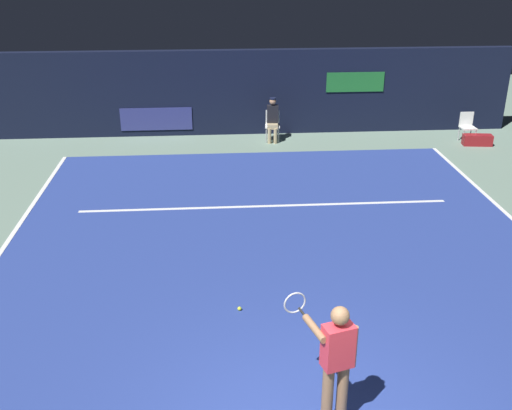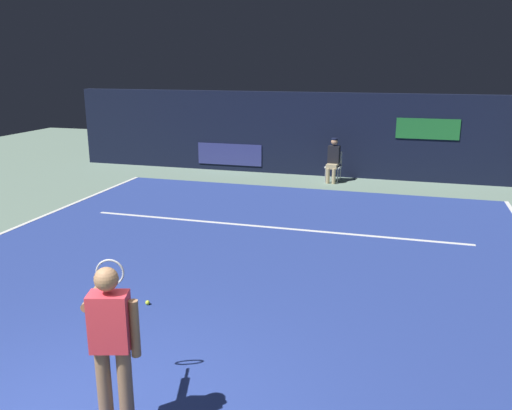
% 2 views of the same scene
% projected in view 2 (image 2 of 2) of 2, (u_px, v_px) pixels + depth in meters
% --- Properties ---
extents(ground_plane, '(32.64, 32.64, 0.00)m').
position_uv_depth(ground_plane, '(241.00, 261.00, 9.54)').
color(ground_plane, slate).
extents(court_surface, '(10.74, 11.80, 0.01)m').
position_uv_depth(court_surface, '(241.00, 261.00, 9.54)').
color(court_surface, navy).
rests_on(court_surface, ground).
extents(line_service, '(8.38, 0.10, 0.01)m').
position_uv_depth(line_service, '(270.00, 227.00, 11.45)').
color(line_service, white).
rests_on(line_service, court_surface).
extents(back_wall, '(16.46, 0.33, 2.60)m').
position_uv_depth(back_wall, '(317.00, 134.00, 16.54)').
color(back_wall, black).
rests_on(back_wall, ground).
extents(tennis_player, '(0.82, 0.92, 1.73)m').
position_uv_depth(tennis_player, '(112.00, 341.00, 4.88)').
color(tennis_player, '#8C6647').
rests_on(tennis_player, ground).
extents(line_judge_on_chair, '(0.48, 0.56, 1.32)m').
position_uv_depth(line_judge_on_chair, '(333.00, 160.00, 15.68)').
color(line_judge_on_chair, white).
rests_on(line_judge_on_chair, ground).
extents(tennis_ball, '(0.07, 0.07, 0.07)m').
position_uv_depth(tennis_ball, '(148.00, 303.00, 7.79)').
color(tennis_ball, '#CCE033').
rests_on(tennis_ball, court_surface).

